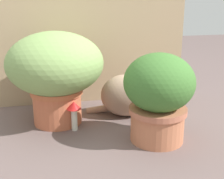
# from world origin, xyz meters

# --- Properties ---
(ground_plane) EXTENTS (6.00, 6.00, 0.00)m
(ground_plane) POSITION_xyz_m (0.00, 0.00, 0.00)
(ground_plane) COLOR #645250
(cardboard_backdrop) EXTENTS (1.17, 0.03, 0.83)m
(cardboard_backdrop) POSITION_xyz_m (0.03, 0.46, 0.41)
(cardboard_backdrop) COLOR tan
(cardboard_backdrop) RESTS_ON ground
(grass_planter) EXTENTS (0.46, 0.46, 0.45)m
(grass_planter) POSITION_xyz_m (-0.15, 0.17, 0.27)
(grass_planter) COLOR #C16342
(grass_planter) RESTS_ON ground
(leafy_planter) EXTENTS (0.30, 0.30, 0.38)m
(leafy_planter) POSITION_xyz_m (0.26, -0.12, 0.21)
(leafy_planter) COLOR #BA6D4B
(leafy_planter) RESTS_ON ground
(cat) EXTENTS (0.37, 0.22, 0.32)m
(cat) POSITION_xyz_m (0.22, 0.18, 0.12)
(cat) COLOR tan
(cat) RESTS_ON ground
(mushroom_ornament_red) EXTENTS (0.07, 0.07, 0.14)m
(mushroom_ornament_red) POSITION_xyz_m (-0.08, 0.06, 0.10)
(mushroom_ornament_red) COLOR silver
(mushroom_ornament_red) RESTS_ON ground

